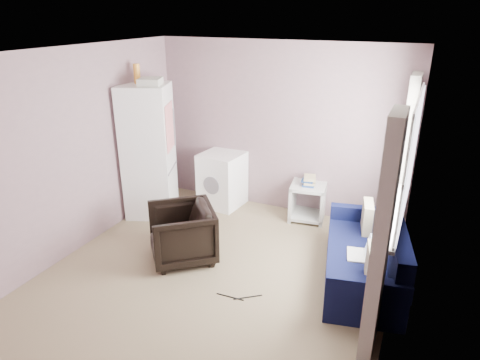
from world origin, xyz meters
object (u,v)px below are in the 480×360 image
object	(u,v)px
fridge	(149,151)
sofa	(368,259)
side_table	(308,199)
washing_machine	(222,178)
armchair	(182,231)

from	to	relation	value
fridge	sofa	world-z (taller)	fridge
sofa	side_table	bearing A→B (deg)	118.62
washing_machine	sofa	world-z (taller)	washing_machine
side_table	sofa	bearing A→B (deg)	-49.86
armchair	washing_machine	world-z (taller)	washing_machine
side_table	sofa	size ratio (longest dim) A/B	0.36
washing_machine	side_table	distance (m)	1.37
armchair	fridge	bearing A→B (deg)	-170.37
fridge	side_table	distance (m)	2.42
armchair	washing_machine	bearing A→B (deg)	149.41
armchair	sofa	size ratio (longest dim) A/B	0.41
sofa	fridge	bearing A→B (deg)	159.77
armchair	side_table	size ratio (longest dim) A/B	1.14
fridge	armchair	bearing A→B (deg)	-61.92
armchair	side_table	bearing A→B (deg)	107.10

